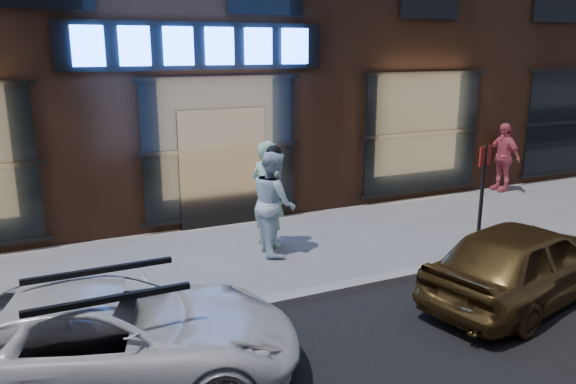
# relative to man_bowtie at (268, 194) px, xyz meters

# --- Properties ---
(ground) EXTENTS (90.00, 90.00, 0.00)m
(ground) POSITION_rel_man_bowtie_xyz_m (-0.36, -2.38, -0.99)
(ground) COLOR slate
(ground) RESTS_ON ground
(curb) EXTENTS (60.00, 0.25, 0.12)m
(curb) POSITION_rel_man_bowtie_xyz_m (-0.36, -2.38, -0.93)
(curb) COLOR gray
(curb) RESTS_ON ground
(man_bowtie) EXTENTS (0.76, 0.86, 1.97)m
(man_bowtie) POSITION_rel_man_bowtie_xyz_m (0.00, 0.00, 0.00)
(man_bowtie) COLOR #B9F4D2
(man_bowtie) RESTS_ON ground
(man_cap) EXTENTS (0.82, 0.99, 1.86)m
(man_cap) POSITION_rel_man_bowtie_xyz_m (-0.05, -0.38, -0.05)
(man_cap) COLOR white
(man_cap) RESTS_ON ground
(passerby) EXTENTS (0.49, 1.05, 1.75)m
(passerby) POSITION_rel_man_bowtie_xyz_m (7.03, 1.32, -0.11)
(passerby) COLOR #EA6076
(passerby) RESTS_ON ground
(white_suv) EXTENTS (4.46, 2.92, 1.14)m
(white_suv) POSITION_rel_man_bowtie_xyz_m (-3.29, -3.42, -0.41)
(white_suv) COLOR silver
(white_suv) RESTS_ON ground
(gold_sedan) EXTENTS (3.78, 2.21, 1.21)m
(gold_sedan) POSITION_rel_man_bowtie_xyz_m (2.40, -3.73, -0.38)
(gold_sedan) COLOR brown
(gold_sedan) RESTS_ON ground
(sign_post) EXTENTS (0.32, 0.11, 2.02)m
(sign_post) POSITION_rel_man_bowtie_xyz_m (2.95, -2.24, 0.24)
(sign_post) COLOR #262628
(sign_post) RESTS_ON ground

